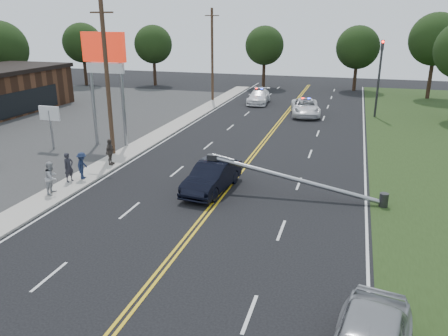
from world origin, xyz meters
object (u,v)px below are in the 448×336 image
(utility_pole_mid, at_px, (107,80))
(bystander_c, at_px, (82,166))
(crashed_sedan, at_px, (212,177))
(emergency_b, at_px, (259,97))
(traffic_signal, at_px, (380,72))
(bystander_b, at_px, (52,177))
(utility_pole_far, at_px, (212,55))
(bystander_d, at_px, (110,152))
(fallen_streetlight, at_px, (304,181))
(pylon_sign, at_px, (105,62))
(bystander_a, at_px, (69,167))
(small_sign, at_px, (50,117))
(emergency_a, at_px, (305,107))

(utility_pole_mid, bearing_deg, bystander_c, -79.15)
(crashed_sedan, xyz_separation_m, emergency_b, (-3.09, 26.15, -0.04))
(traffic_signal, xyz_separation_m, emergency_b, (-12.08, 3.80, -3.46))
(bystander_b, bearing_deg, crashed_sedan, -79.87)
(utility_pole_far, distance_m, emergency_b, 6.94)
(traffic_signal, height_order, bystander_b, traffic_signal)
(utility_pole_far, height_order, bystander_d, utility_pole_far)
(fallen_streetlight, bearing_deg, traffic_signal, 79.41)
(bystander_c, xyz_separation_m, bystander_d, (0.19, 2.71, 0.05))
(pylon_sign, height_order, bystander_a, pylon_sign)
(fallen_streetlight, xyz_separation_m, bystander_a, (-12.89, -1.60, 0.04))
(bystander_d, bearing_deg, utility_pole_far, -2.57)
(small_sign, xyz_separation_m, bystander_c, (5.75, -4.98, -1.43))
(crashed_sedan, bearing_deg, bystander_c, -169.27)
(fallen_streetlight, bearing_deg, small_sign, 167.60)
(utility_pole_mid, distance_m, bystander_b, 8.47)
(bystander_b, xyz_separation_m, bystander_d, (0.42, 5.10, -0.04))
(crashed_sedan, bearing_deg, fallen_streetlight, 10.15)
(emergency_a, bearing_deg, bystander_b, -122.81)
(bystander_a, bearing_deg, crashed_sedan, -66.85)
(utility_pole_mid, bearing_deg, bystander_b, -84.41)
(pylon_sign, xyz_separation_m, utility_pole_mid, (1.30, -2.00, -0.91))
(utility_pole_mid, height_order, emergency_a, utility_pole_mid)
(utility_pole_mid, bearing_deg, fallen_streetlight, -16.64)
(emergency_b, bearing_deg, fallen_streetlight, -76.25)
(fallen_streetlight, bearing_deg, bystander_a, -172.92)
(crashed_sedan, xyz_separation_m, bystander_c, (-7.56, -0.63, 0.11))
(traffic_signal, relative_size, emergency_a, 1.26)
(emergency_b, bearing_deg, bystander_a, -103.60)
(small_sign, distance_m, bystander_d, 6.51)
(utility_pole_far, bearing_deg, fallen_streetlight, -62.76)
(pylon_sign, bearing_deg, emergency_b, 71.25)
(utility_pole_mid, bearing_deg, crashed_sedan, -27.10)
(small_sign, bearing_deg, emergency_a, 46.90)
(utility_pole_far, height_order, emergency_a, utility_pole_far)
(utility_pole_far, height_order, bystander_c, utility_pole_far)
(fallen_streetlight, xyz_separation_m, utility_pole_mid, (-13.39, 4.00, 4.17))
(small_sign, xyz_separation_m, utility_pole_mid, (4.80, 0.00, 2.75))
(emergency_b, distance_m, bystander_a, 27.83)
(pylon_sign, height_order, bystander_b, pylon_sign)
(utility_pole_mid, height_order, utility_pole_far, same)
(bystander_b, bearing_deg, traffic_signal, -44.54)
(traffic_signal, height_order, emergency_a, traffic_signal)
(crashed_sedan, distance_m, bystander_b, 8.36)
(small_sign, height_order, utility_pole_mid, utility_pole_mid)
(emergency_a, xyz_separation_m, bystander_b, (-10.33, -24.31, 0.21))
(crashed_sedan, xyz_separation_m, bystander_b, (-7.79, -3.02, 0.20))
(utility_pole_mid, xyz_separation_m, bystander_a, (0.50, -5.60, -4.13))
(emergency_a, bearing_deg, traffic_signal, -0.46)
(crashed_sedan, bearing_deg, small_sign, 167.88)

